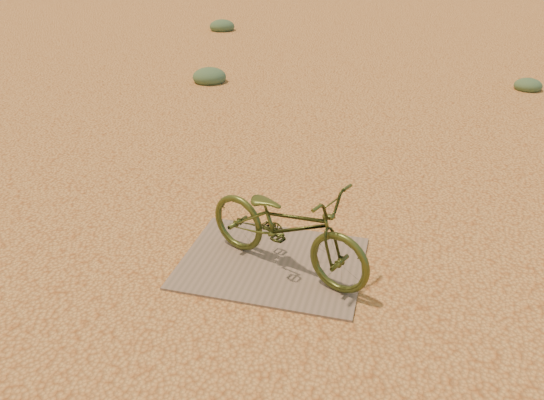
# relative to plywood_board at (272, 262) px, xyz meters

# --- Properties ---
(ground) EXTENTS (120.00, 120.00, 0.00)m
(ground) POSITION_rel_plywood_board_xyz_m (0.37, 0.04, -0.01)
(ground) COLOR tan
(ground) RESTS_ON ground
(plywood_board) EXTENTS (1.61, 1.25, 0.02)m
(plywood_board) POSITION_rel_plywood_board_xyz_m (0.00, 0.00, 0.00)
(plywood_board) COLOR #775E50
(plywood_board) RESTS_ON ground
(bicycle) EXTENTS (1.71, 1.13, 0.85)m
(bicycle) POSITION_rel_plywood_board_xyz_m (0.14, -0.06, 0.44)
(bicycle) COLOR #3B4419
(bicycle) RESTS_ON plywood_board
(kale_a) EXTENTS (0.65, 0.65, 0.36)m
(kale_a) POSITION_rel_plywood_board_xyz_m (-2.79, 5.76, -0.01)
(kale_a) COLOR #486141
(kale_a) RESTS_ON ground
(kale_b) EXTENTS (0.50, 0.50, 0.27)m
(kale_b) POSITION_rel_plywood_board_xyz_m (3.14, 6.76, -0.01)
(kale_b) COLOR #486141
(kale_b) RESTS_ON ground
(kale_c) EXTENTS (0.72, 0.72, 0.40)m
(kale_c) POSITION_rel_plywood_board_xyz_m (-4.49, 11.26, -0.01)
(kale_c) COLOR #486141
(kale_c) RESTS_ON ground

